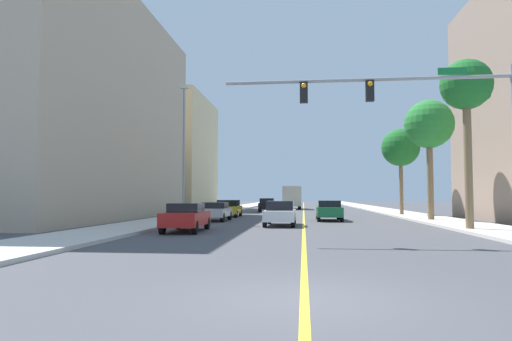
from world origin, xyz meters
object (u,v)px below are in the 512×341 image
(car_black, at_px, (267,205))
(car_silver, at_px, (215,211))
(palm_mid, at_px, (429,126))
(street_lamp, at_px, (184,146))
(car_green, at_px, (329,210))
(traffic_signal_mast, at_px, (421,111))
(palm_far, at_px, (401,148))
(car_white, at_px, (280,213))
(car_red, at_px, (186,217))
(palm_near, at_px, (466,89))
(delivery_truck, at_px, (292,197))
(car_yellow, at_px, (228,208))

(car_black, relative_size, car_silver, 0.98)
(palm_mid, distance_m, car_black, 22.48)
(street_lamp, relative_size, car_green, 2.07)
(traffic_signal_mast, distance_m, palm_far, 23.39)
(traffic_signal_mast, distance_m, car_black, 33.25)
(palm_far, relative_size, car_white, 1.74)
(street_lamp, relative_size, palm_far, 1.20)
(traffic_signal_mast, xyz_separation_m, car_red, (-10.44, 4.14, -4.36))
(palm_near, bearing_deg, car_silver, 151.98)
(car_black, xyz_separation_m, car_red, (-1.79, -27.67, -0.03))
(street_lamp, bearing_deg, car_white, -21.64)
(car_green, height_order, car_silver, car_green)
(palm_far, distance_m, car_black, 16.37)
(traffic_signal_mast, xyz_separation_m, car_black, (-8.65, 31.81, -4.33))
(palm_mid, bearing_deg, car_red, -145.11)
(street_lamp, bearing_deg, delivery_truck, 77.81)
(traffic_signal_mast, bearing_deg, car_red, 158.35)
(car_white, bearing_deg, street_lamp, 158.44)
(car_silver, bearing_deg, car_white, 137.70)
(traffic_signal_mast, relative_size, car_silver, 2.83)
(car_yellow, distance_m, car_red, 15.54)
(traffic_signal_mast, relative_size, palm_far, 1.47)
(traffic_signal_mast, height_order, palm_far, palm_far)
(car_white, distance_m, car_silver, 6.65)
(car_white, bearing_deg, car_green, 60.93)
(car_red, bearing_deg, car_white, -134.50)
(palm_near, bearing_deg, delivery_truck, 105.36)
(palm_near, xyz_separation_m, car_silver, (-14.63, 7.79, -6.57))
(palm_far, bearing_deg, delivery_truck, 118.52)
(palm_mid, xyz_separation_m, car_red, (-14.69, -10.24, -5.99))
(traffic_signal_mast, xyz_separation_m, car_yellow, (-10.95, 19.67, -4.35))
(palm_near, height_order, delivery_truck, palm_near)
(palm_near, height_order, car_green, palm_near)
(street_lamp, xyz_separation_m, car_yellow, (1.73, 7.95, -4.45))
(street_lamp, height_order, palm_far, street_lamp)
(palm_mid, bearing_deg, traffic_signal_mast, -106.43)
(traffic_signal_mast, relative_size, palm_near, 1.30)
(car_red, distance_m, delivery_truck, 38.00)
(traffic_signal_mast, distance_m, car_green, 15.71)
(car_red, height_order, car_silver, car_red)
(street_lamp, height_order, car_red, street_lamp)
(street_lamp, height_order, car_yellow, street_lamp)
(car_black, height_order, car_red, car_black)
(palm_mid, relative_size, car_white, 1.90)
(street_lamp, bearing_deg, car_black, 78.65)
(car_red, xyz_separation_m, car_green, (7.69, 10.70, 0.01))
(car_white, bearing_deg, car_silver, 137.60)
(palm_mid, xyz_separation_m, car_white, (-10.22, -5.32, -5.98))
(street_lamp, height_order, car_white, street_lamp)
(car_green, bearing_deg, delivery_truck, 97.53)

